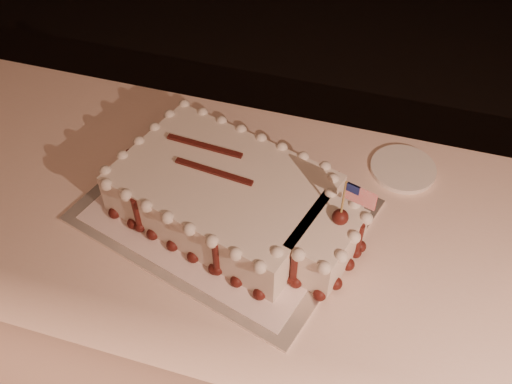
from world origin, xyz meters
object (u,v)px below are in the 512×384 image
(cake_board, at_px, (224,210))
(sheet_cake, at_px, (235,199))
(side_plate, at_px, (403,169))
(banquet_table, at_px, (315,320))

(cake_board, distance_m, sheet_cake, 0.07)
(cake_board, relative_size, sheet_cake, 1.01)
(sheet_cake, xyz_separation_m, side_plate, (0.36, 0.27, -0.06))
(banquet_table, distance_m, cake_board, 0.46)
(banquet_table, xyz_separation_m, sheet_cake, (-0.23, 0.00, 0.44))
(side_plate, bearing_deg, cake_board, -146.65)
(banquet_table, height_order, sheet_cake, sheet_cake)
(banquet_table, relative_size, sheet_cake, 3.86)
(cake_board, relative_size, side_plate, 3.75)
(banquet_table, bearing_deg, cake_board, 177.33)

